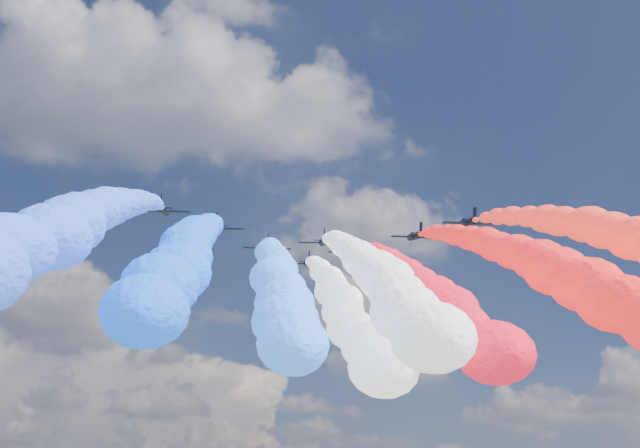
{
  "coord_description": "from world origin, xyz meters",
  "views": [
    {
      "loc": [
        -12.78,
        -148.71,
        36.93
      ],
      "look_at": [
        0.0,
        4.0,
        92.1
      ],
      "focal_mm": 47.12,
      "sensor_mm": 36.0,
      "label": 1
    }
  ],
  "objects": [
    {
      "name": "trail_2",
      "position": [
        -10.06,
        -35.69,
        69.9
      ],
      "size": [
        6.41,
        93.74,
        43.98
      ],
      "primitive_type": null,
      "color": "#3172FF"
    },
    {
      "name": "jet_5",
      "position": [
        7.41,
        14.37,
        90.1
      ],
      "size": [
        9.72,
        13.23,
        6.07
      ],
      "primitive_type": null,
      "rotation": [
        0.26,
        0.0,
        -0.01
      ],
      "color": "black"
    },
    {
      "name": "jet_2",
      "position": [
        -10.06,
        13.22,
        90.1
      ],
      "size": [
        10.03,
        13.46,
        6.07
      ],
      "primitive_type": null,
      "rotation": [
        0.26,
        0.0,
        0.04
      ],
      "color": "black"
    },
    {
      "name": "trail_3",
      "position": [
        1.03,
        -40.2,
        69.9
      ],
      "size": [
        6.41,
        93.74,
        43.98
      ],
      "primitive_type": null,
      "color": "silver"
    },
    {
      "name": "trail_1",
      "position": [
        -19.43,
        -46.85,
        69.9
      ],
      "size": [
        6.41,
        93.74,
        43.98
      ],
      "primitive_type": null,
      "color": "blue"
    },
    {
      "name": "jet_7",
      "position": [
        26.9,
        -4.78,
        90.1
      ],
      "size": [
        10.04,
        13.47,
        6.07
      ],
      "primitive_type": null,
      "rotation": [
        0.26,
        0.0,
        0.04
      ],
      "color": "black"
    },
    {
      "name": "trail_5",
      "position": [
        7.41,
        -34.55,
        69.9
      ],
      "size": [
        6.41,
        93.74,
        43.98
      ],
      "primitive_type": null,
      "color": "red"
    },
    {
      "name": "jet_1",
      "position": [
        -19.43,
        2.06,
        90.1
      ],
      "size": [
        10.03,
        13.46,
        6.07
      ],
      "primitive_type": null,
      "rotation": [
        0.26,
        0.0,
        -0.04
      ],
      "color": "black"
    },
    {
      "name": "trail_6",
      "position": [
        18.65,
        -45.1,
        69.9
      ],
      "size": [
        6.41,
        93.74,
        43.98
      ],
      "primitive_type": null,
      "color": "red"
    },
    {
      "name": "jet_6",
      "position": [
        18.65,
        3.82,
        90.1
      ],
      "size": [
        10.18,
        13.57,
        6.07
      ],
      "primitive_type": null,
      "rotation": [
        0.26,
        0.0,
        0.05
      ],
      "color": "black"
    },
    {
      "name": "trail_7",
      "position": [
        26.9,
        -53.69,
        69.9
      ],
      "size": [
        6.41,
        93.74,
        43.98
      ],
      "primitive_type": null,
      "color": "#FB2F23"
    },
    {
      "name": "trail_4",
      "position": [
        -1.04,
        -25.77,
        69.9
      ],
      "size": [
        6.41,
        93.74,
        43.98
      ],
      "primitive_type": null,
      "color": "white"
    },
    {
      "name": "jet_3",
      "position": [
        1.03,
        8.72,
        90.1
      ],
      "size": [
        10.05,
        13.48,
        6.07
      ],
      "primitive_type": null,
      "rotation": [
        0.26,
        0.0,
        -0.04
      ],
      "color": "black"
    },
    {
      "name": "jet_4",
      "position": [
        -1.04,
        23.15,
        90.1
      ],
      "size": [
        9.7,
        13.22,
        6.07
      ],
      "primitive_type": null,
      "rotation": [
        0.26,
        0.0,
        -0.01
      ],
      "color": "black"
    },
    {
      "name": "trail_0",
      "position": [
        -28.9,
        -55.42,
        69.9
      ],
      "size": [
        6.41,
        93.74,
        43.98
      ],
      "primitive_type": null,
      "color": "blue"
    },
    {
      "name": "jet_0",
      "position": [
        -28.9,
        -6.51,
        90.1
      ],
      "size": [
        9.67,
        13.2,
        6.07
      ],
      "primitive_type": null,
      "rotation": [
        0.26,
        0.0,
        0.01
      ],
      "color": "black"
    }
  ]
}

